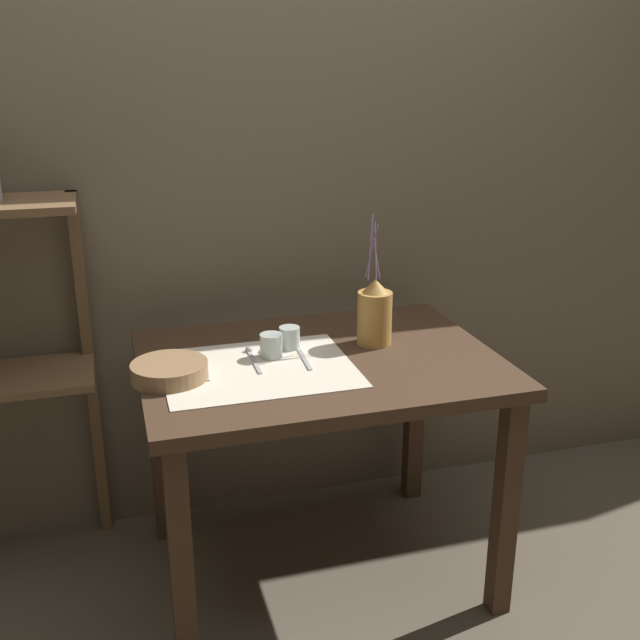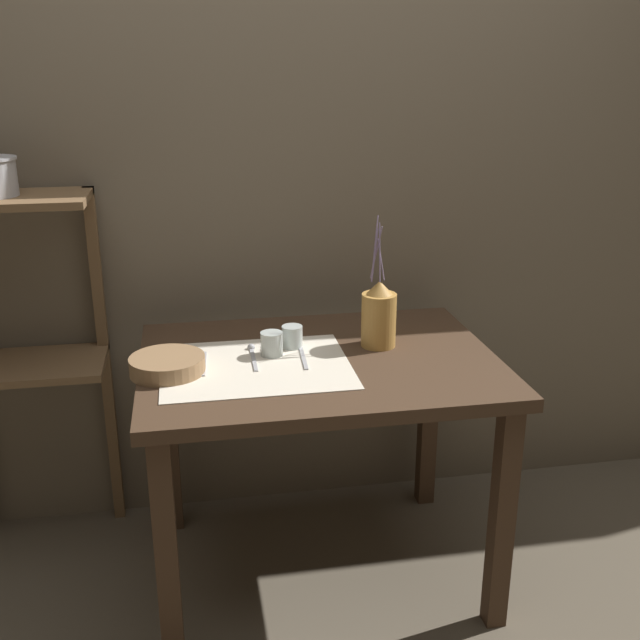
% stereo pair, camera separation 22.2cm
% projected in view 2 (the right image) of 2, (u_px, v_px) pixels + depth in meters
% --- Properties ---
extents(ground_plane, '(12.00, 12.00, 0.00)m').
position_uv_depth(ground_plane, '(319.00, 568.00, 2.51)').
color(ground_plane, brown).
extents(stone_wall_back, '(7.00, 0.06, 2.40)m').
position_uv_depth(stone_wall_back, '(293.00, 187.00, 2.60)').
color(stone_wall_back, '#6B5E4C').
rests_on(stone_wall_back, ground_plane).
extents(wooden_table, '(1.07, 0.80, 0.76)m').
position_uv_depth(wooden_table, '(319.00, 390.00, 2.30)').
color(wooden_table, '#422D1E').
rests_on(wooden_table, ground_plane).
extents(wooden_shelf_unit, '(0.49, 0.31, 1.23)m').
position_uv_depth(wooden_shelf_unit, '(23.00, 313.00, 2.41)').
color(wooden_shelf_unit, brown).
rests_on(wooden_shelf_unit, ground_plane).
extents(linen_cloth, '(0.55, 0.44, 0.00)m').
position_uv_depth(linen_cloth, '(256.00, 366.00, 2.20)').
color(linen_cloth, beige).
rests_on(linen_cloth, wooden_table).
extents(pitcher_with_flowers, '(0.11, 0.11, 0.41)m').
position_uv_depth(pitcher_with_flowers, '(379.00, 316.00, 2.33)').
color(pitcher_with_flowers, '#B7843D').
rests_on(pitcher_with_flowers, wooden_table).
extents(wooden_bowl, '(0.22, 0.22, 0.05)m').
position_uv_depth(wooden_bowl, '(167.00, 365.00, 2.14)').
color(wooden_bowl, '#8E6B47').
rests_on(wooden_bowl, wooden_table).
extents(glass_tumbler_near, '(0.07, 0.07, 0.07)m').
position_uv_depth(glass_tumbler_near, '(272.00, 344.00, 2.27)').
color(glass_tumbler_near, '#B7C1BC').
rests_on(glass_tumbler_near, wooden_table).
extents(glass_tumbler_far, '(0.06, 0.06, 0.07)m').
position_uv_depth(glass_tumbler_far, '(292.00, 337.00, 2.33)').
color(glass_tumbler_far, '#B7C1BC').
rests_on(glass_tumbler_far, wooden_table).
extents(fork_outer, '(0.02, 0.18, 0.00)m').
position_uv_depth(fork_outer, '(204.00, 363.00, 2.21)').
color(fork_outer, '#A8A8AD').
rests_on(fork_outer, wooden_table).
extents(spoon_outer, '(0.02, 0.20, 0.02)m').
position_uv_depth(spoon_outer, '(252.00, 352.00, 2.29)').
color(spoon_outer, '#A8A8AD').
rests_on(spoon_outer, wooden_table).
extents(fork_inner, '(0.02, 0.18, 0.00)m').
position_uv_depth(fork_inner, '(303.00, 358.00, 2.25)').
color(fork_inner, '#A8A8AD').
rests_on(fork_inner, wooden_table).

